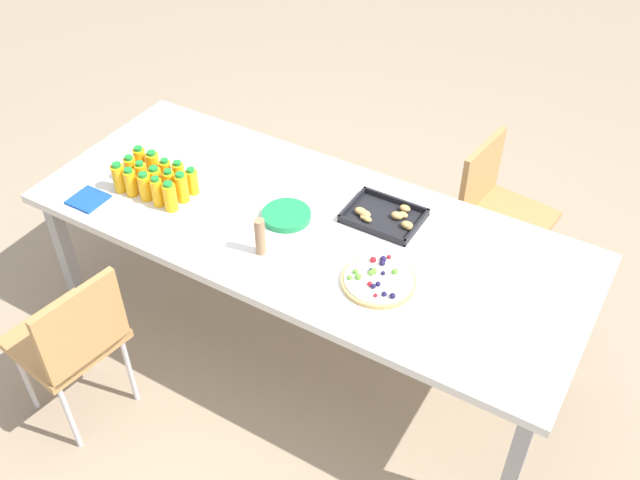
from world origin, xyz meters
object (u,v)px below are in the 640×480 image
at_px(juice_bottle_13, 179,175).
at_px(juice_bottle_14, 192,181).
at_px(chair_far_right, 497,206).
at_px(plate_stack, 286,215).
at_px(juice_bottle_3, 157,192).
at_px(juice_bottle_0, 119,178).
at_px(juice_bottle_2, 145,187).
at_px(napkin_stack, 88,199).
at_px(juice_bottle_10, 140,161).
at_px(juice_bottle_4, 170,197).
at_px(juice_bottle_12, 166,172).
at_px(juice_bottle_7, 155,180).
at_px(party_table, 307,233).
at_px(juice_bottle_6, 142,175).
at_px(snack_tray, 385,217).
at_px(juice_bottle_11, 154,165).
at_px(fruit_pizza, 378,280).
at_px(juice_bottle_9, 182,188).
at_px(juice_bottle_1, 131,182).
at_px(juice_bottle_8, 170,184).
at_px(juice_bottle_5, 131,169).
at_px(chair_near_left, 72,338).
at_px(cardboard_tube, 260,237).

distance_m(juice_bottle_13, juice_bottle_14, 0.08).
xyz_separation_m(chair_far_right, plate_stack, (-0.70, -0.86, 0.25)).
bearing_deg(juice_bottle_3, juice_bottle_0, -178.73).
relative_size(juice_bottle_2, napkin_stack, 0.93).
bearing_deg(juice_bottle_10, juice_bottle_3, -32.77).
distance_m(juice_bottle_4, napkin_stack, 0.40).
xyz_separation_m(juice_bottle_12, juice_bottle_13, (0.07, 0.01, 0.00)).
xyz_separation_m(plate_stack, napkin_stack, (-0.84, -0.35, -0.01)).
bearing_deg(juice_bottle_7, juice_bottle_12, 88.23).
bearing_deg(juice_bottle_13, juice_bottle_0, -144.04).
xyz_separation_m(juice_bottle_4, juice_bottle_14, (0.01, 0.15, -0.01)).
xyz_separation_m(party_table, juice_bottle_6, (-0.80, -0.15, 0.12)).
xyz_separation_m(juice_bottle_12, snack_tray, (0.99, 0.28, -0.05)).
distance_m(juice_bottle_2, juice_bottle_13, 0.17).
relative_size(juice_bottle_11, fruit_pizza, 0.47).
relative_size(juice_bottle_2, juice_bottle_9, 0.93).
height_order(juice_bottle_0, juice_bottle_4, same).
distance_m(juice_bottle_0, juice_bottle_6, 0.10).
xyz_separation_m(juice_bottle_1, juice_bottle_2, (0.08, 0.01, -0.00)).
bearing_deg(juice_bottle_4, juice_bottle_0, -178.50).
bearing_deg(fruit_pizza, juice_bottle_6, 179.34).
height_order(juice_bottle_6, juice_bottle_8, juice_bottle_8).
distance_m(juice_bottle_6, fruit_pizza, 1.23).
height_order(juice_bottle_5, fruit_pizza, juice_bottle_5).
bearing_deg(snack_tray, juice_bottle_12, -164.37).
distance_m(chair_near_left, juice_bottle_5, 0.84).
relative_size(juice_bottle_5, juice_bottle_6, 1.01).
height_order(party_table, juice_bottle_2, juice_bottle_2).
distance_m(juice_bottle_6, cardboard_tube, 0.74).
relative_size(juice_bottle_1, napkin_stack, 0.94).
distance_m(chair_far_right, juice_bottle_13, 1.58).
relative_size(juice_bottle_5, cardboard_tube, 0.78).
height_order(juice_bottle_13, juice_bottle_14, juice_bottle_13).
distance_m(chair_near_left, juice_bottle_12, 0.86).
bearing_deg(plate_stack, juice_bottle_11, -175.40).
distance_m(juice_bottle_8, juice_bottle_11, 0.17).
height_order(party_table, chair_near_left, chair_near_left).
bearing_deg(snack_tray, chair_far_right, 63.30).
height_order(juice_bottle_8, juice_bottle_9, juice_bottle_9).
bearing_deg(juice_bottle_4, juice_bottle_1, -178.47).
xyz_separation_m(fruit_pizza, plate_stack, (-0.53, 0.15, 0.00)).
relative_size(juice_bottle_3, juice_bottle_7, 1.14).
relative_size(chair_near_left, juice_bottle_6, 6.25).
height_order(juice_bottle_1, juice_bottle_12, juice_bottle_1).
height_order(juice_bottle_0, juice_bottle_1, juice_bottle_0).
relative_size(juice_bottle_9, napkin_stack, 1.00).
relative_size(chair_near_left, juice_bottle_2, 5.95).
relative_size(juice_bottle_0, juice_bottle_11, 1.03).
bearing_deg(juice_bottle_2, napkin_stack, -145.67).
relative_size(chair_far_right, juice_bottle_6, 6.25).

